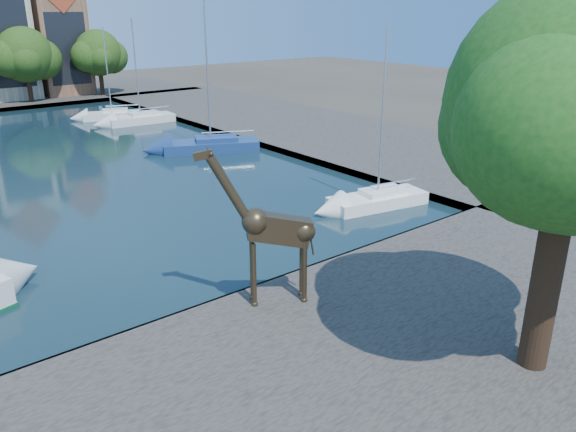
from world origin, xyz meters
The scene contains 10 objects.
ground centered at (0.00, 0.00, 0.00)m, with size 160.00×160.00×0.00m, color #38332B.
right_quay centered at (25.00, 24.00, 0.25)m, with size 14.00×52.00×0.50m, color #45413C.
townhouse_east_end centered at (15.00, 55.99, 7.11)m, with size 5.44×9.18×14.43m.
far_tree_east centered at (10.11, 50.49, 5.24)m, with size 7.54×5.80×7.84m.
far_tree_far_east centered at (18.09, 50.49, 5.08)m, with size 6.76×5.20×7.36m.
giraffe_statue centered at (3.84, -1.35, 3.21)m, with size 3.55×2.21×5.51m.
sailboat_right_a centered at (15.00, 4.00, 0.59)m, with size 5.70×2.93×9.40m.
sailboat_right_b centered at (14.50, 20.35, 0.66)m, with size 7.33×5.14×12.07m.
sailboat_right_c centered at (15.00, 33.68, 0.61)m, with size 6.23×2.56×9.22m.
sailboat_right_d centered at (13.72, 37.27, 0.59)m, with size 5.66×3.65×8.39m.
Camera 1 is at (-6.55, -15.34, 10.15)m, focal length 35.00 mm.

